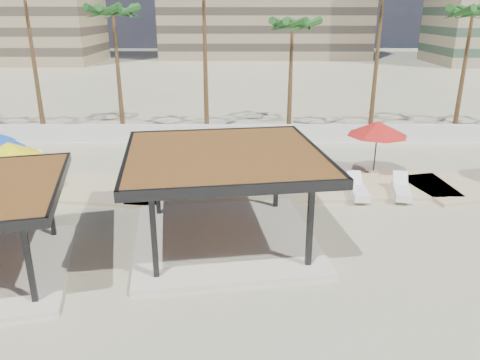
{
  "coord_description": "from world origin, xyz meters",
  "views": [
    {
      "loc": [
        -0.56,
        -14.89,
        8.44
      ],
      "look_at": [
        -0.55,
        4.49,
        1.4
      ],
      "focal_mm": 35.0,
      "sensor_mm": 36.0,
      "label": 1
    }
  ],
  "objects_px": {
    "pavilion_central": "(224,189)",
    "lounger_a": "(28,168)",
    "lounger_b": "(401,190)",
    "lounger_c": "(358,190)",
    "umbrella_c": "(378,129)"
  },
  "relations": [
    {
      "from": "lounger_b",
      "to": "lounger_c",
      "type": "distance_m",
      "value": 2.09
    },
    {
      "from": "lounger_a",
      "to": "pavilion_central",
      "type": "bearing_deg",
      "value": -122.38
    },
    {
      "from": "lounger_b",
      "to": "lounger_c",
      "type": "relative_size",
      "value": 1.04
    },
    {
      "from": "pavilion_central",
      "to": "lounger_a",
      "type": "distance_m",
      "value": 13.58
    },
    {
      "from": "umbrella_c",
      "to": "lounger_c",
      "type": "bearing_deg",
      "value": -117.0
    },
    {
      "from": "pavilion_central",
      "to": "lounger_a",
      "type": "height_order",
      "value": "pavilion_central"
    },
    {
      "from": "pavilion_central",
      "to": "lounger_a",
      "type": "relative_size",
      "value": 3.34
    },
    {
      "from": "pavilion_central",
      "to": "lounger_a",
      "type": "xyz_separation_m",
      "value": [
        -10.97,
        7.81,
        -1.76
      ]
    },
    {
      "from": "lounger_c",
      "to": "lounger_b",
      "type": "bearing_deg",
      "value": -89.52
    },
    {
      "from": "lounger_b",
      "to": "lounger_a",
      "type": "bearing_deg",
      "value": 91.43
    },
    {
      "from": "lounger_b",
      "to": "umbrella_c",
      "type": "bearing_deg",
      "value": 19.84
    },
    {
      "from": "lounger_a",
      "to": "lounger_b",
      "type": "relative_size",
      "value": 1.05
    },
    {
      "from": "umbrella_c",
      "to": "lounger_b",
      "type": "distance_m",
      "value": 3.92
    },
    {
      "from": "umbrella_c",
      "to": "lounger_c",
      "type": "xyz_separation_m",
      "value": [
        -1.62,
        -3.18,
        -2.24
      ]
    },
    {
      "from": "umbrella_c",
      "to": "lounger_a",
      "type": "relative_size",
      "value": 1.35
    }
  ]
}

